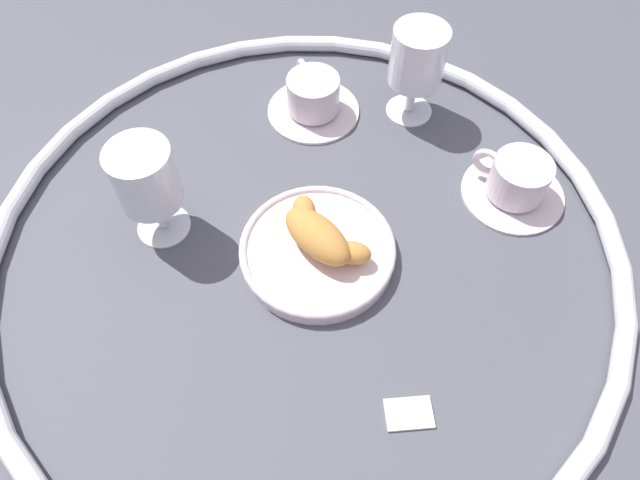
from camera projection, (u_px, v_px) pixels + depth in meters
name	position (u px, v px, depth m)	size (l,w,h in m)	color
ground_plane	(305.00, 247.00, 0.72)	(2.20, 2.20, 0.00)	#4C4F56
table_chrome_rim	(305.00, 241.00, 0.71)	(0.79, 0.79, 0.02)	silver
pastry_plate	(320.00, 248.00, 0.70)	(0.19, 0.19, 0.02)	silver
croissant_large	(322.00, 233.00, 0.68)	(0.14, 0.07, 0.04)	#CC893D
coffee_cup_near	(516.00, 182.00, 0.74)	(0.14, 0.14, 0.06)	silver
coffee_cup_far	(313.00, 98.00, 0.83)	(0.14, 0.14, 0.06)	silver
juice_glass_left	(417.00, 61.00, 0.78)	(0.08, 0.08, 0.14)	white
juice_glass_right	(146.00, 179.00, 0.66)	(0.08, 0.08, 0.14)	white
sugar_packet	(409.00, 413.00, 0.60)	(0.05, 0.03, 0.01)	white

